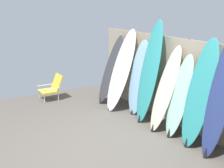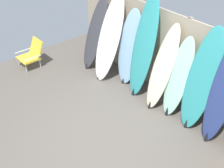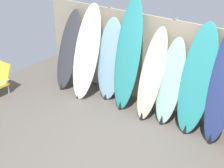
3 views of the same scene
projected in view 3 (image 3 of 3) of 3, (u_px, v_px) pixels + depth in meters
ground at (105, 162)px, 4.85m from camera, size 7.68×7.68×0.00m
fence_back at (170, 67)px, 5.86m from camera, size 6.08×0.11×1.80m
surfboard_charcoal_0 at (69, 50)px, 6.77m from camera, size 0.59×0.72×1.71m
surfboard_white_1 at (86, 52)px, 6.40m from camera, size 0.66×0.83×1.89m
surfboard_skyblue_2 at (110, 60)px, 6.30m from camera, size 0.60×0.42×1.69m
surfboard_teal_3 at (128, 56)px, 5.88m from camera, size 0.54×0.54×2.16m
surfboard_cream_4 at (152, 75)px, 5.70m from camera, size 0.46×0.67×1.69m
surfboard_seafoam_5 at (170, 83)px, 5.55m from camera, size 0.47×0.50×1.57m
surfboard_teal_6 at (197, 81)px, 5.24m from camera, size 0.58×0.57×1.92m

